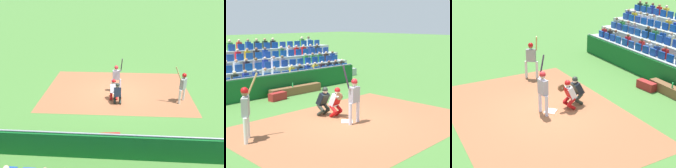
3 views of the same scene
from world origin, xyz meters
The scene contains 12 objects.
ground_plane centered at (0.00, 0.00, 0.00)m, with size 160.00×160.00×0.00m, color #427331.
infield_dirt_patch centered at (0.00, 0.50, 0.00)m, with size 9.27×6.35×0.01m, color #935837.
home_plate_marker centered at (0.00, 0.00, 0.02)m, with size 0.44×0.44×0.02m, color white.
batter_at_plate centered at (-0.04, 0.33, 1.11)m, with size 0.73×0.42×2.31m.
catcher_crouching centered at (-0.13, -0.75, 0.72)m, with size 0.48×0.73×1.28m.
home_plate_umpire centered at (0.10, -1.26, 0.69)m, with size 0.48×0.50×1.27m.
dugout_wall centered at (0.00, -5.95, 0.56)m, with size 13.06×0.24×1.18m.
dugout_bench centered at (-1.59, -5.40, 0.22)m, with size 3.23×0.40×0.44m, color brown.
water_bottle_on_bench centered at (-1.28, -5.30, 0.56)m, with size 0.07×0.07×0.24m, color green.
equipment_duffel_bag centered at (-0.07, -4.93, 0.20)m, with size 0.93×0.36×0.39m, color maroon.
on_deck_batter centered at (3.88, -0.86, 1.15)m, with size 0.83×0.63×2.25m.
bleacher_stand centered at (0.01, -9.85, 0.82)m, with size 17.26×4.02×2.78m.
Camera 2 is at (8.90, 8.59, 3.93)m, focal length 52.14 mm.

